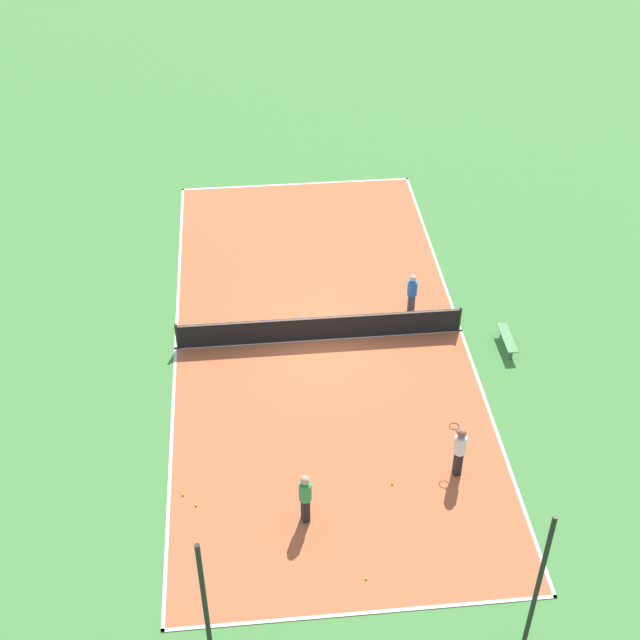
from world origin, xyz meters
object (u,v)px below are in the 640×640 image
Objects in this scene: player_near_blue at (412,292)px; tennis_ball_midcourt at (392,484)px; tennis_ball_near_net at (196,505)px; fence_post_back_right at (207,618)px; tennis_net at (320,328)px; fence_post_back_left at (537,590)px; player_near_white at (460,448)px; player_far_green at (305,496)px; tennis_ball_right_alley at (183,494)px; bench at (507,339)px; tennis_ball_left_sideline at (366,579)px.

player_near_blue is 24.54× the size of tennis_ball_midcourt.
fence_post_back_right reaches higher than tennis_ball_near_net.
tennis_net is 1.95× the size of fence_post_back_left.
tennis_ball_midcourt is at bearing 91.31° from player_near_white.
player_near_white is (-4.64, -1.32, 0.02)m from player_far_green.
fence_post_back_left reaches higher than tennis_ball_right_alley.
bench is 6.41m from player_near_white.
tennis_net is 6.25× the size of bench.
tennis_ball_midcourt is 8.14m from fence_post_back_right.
tennis_ball_right_alley is 1.00× the size of tennis_ball_near_net.
tennis_ball_near_net is (-0.38, 0.44, 0.00)m from tennis_ball_right_alley.
fence_post_back_right reaches higher than player_near_white.
tennis_ball_near_net is (7.75, 0.52, -1.01)m from player_near_white.
tennis_ball_near_net is 0.01× the size of fence_post_back_right.
player_near_blue is 0.32× the size of fence_post_back_left.
fence_post_back_right is (-0.90, 5.87, 2.53)m from tennis_ball_right_alley.
fence_post_back_right is at bearing 0.00° from fence_post_back_left.
player_near_white is 7.83m from tennis_ball_near_net.
tennis_ball_right_alley is 0.58m from tennis_ball_near_net.
fence_post_back_left is at bearing 146.07° from tennis_ball_near_net.
tennis_ball_right_alley is 6.45m from fence_post_back_right.
player_far_green is 4.83m from player_near_white.
tennis_ball_midcourt is at bearing -40.34° from bench.
player_near_blue is at bearing -127.05° from bench.
tennis_ball_right_alley is 6.15m from tennis_ball_midcourt.
tennis_ball_left_sideline is (-4.92, 3.39, 0.00)m from tennis_ball_right_alley.
fence_post_back_right is at bearing 123.22° from player_near_white.
tennis_ball_left_sideline is at bearing -34.39° from bench.
player_far_green reaches higher than tennis_ball_left_sideline.
tennis_net is 148.28× the size of tennis_ball_left_sideline.
player_near_white is at bearing -140.55° from fence_post_back_right.
player_near_blue is at bearing -117.67° from fence_post_back_right.
tennis_ball_midcourt is 6.64m from fence_post_back_left.
player_near_blue is 24.54× the size of tennis_ball_left_sideline.
player_far_green is at bearing 165.58° from tennis_ball_near_net.
tennis_ball_midcourt is at bearing -132.72° from fence_post_back_right.
tennis_ball_left_sideline and tennis_ball_near_net have the same top height.
player_near_white is (0.02, 7.88, 0.09)m from player_near_blue.
bench reaches higher than tennis_ball_near_net.
fence_post_back_left reaches higher than player_near_white.
tennis_net is 3.71m from player_near_blue.
tennis_ball_right_alley is (8.15, 7.96, -0.92)m from player_near_blue.
tennis_ball_near_net is (10.76, 6.14, -0.33)m from bench.
bench is at bearing -34.45° from player_near_white.
bench is 0.31× the size of fence_post_back_right.
bench is 15.61m from fence_post_back_right.
player_near_blue is 11.84m from tennis_ball_left_sideline.
player_near_blue is (-3.47, -1.23, 0.42)m from tennis_net.
tennis_ball_left_sideline is 0.01× the size of fence_post_back_left.
player_far_green is 5.52m from fence_post_back_right.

